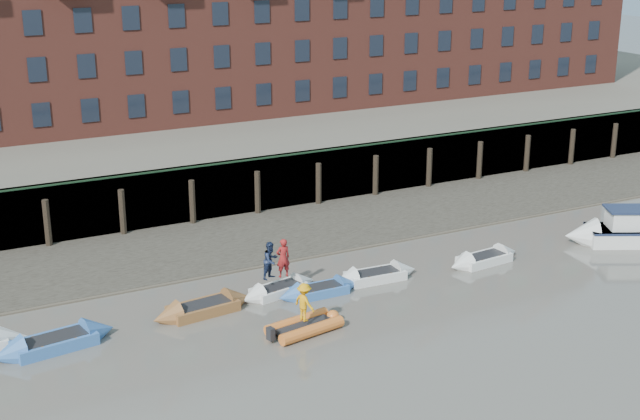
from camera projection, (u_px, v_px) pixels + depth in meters
ground at (444, 384)px, 32.99m from camera, size 220.00×220.00×0.00m
foreshore at (252, 239)px, 48.20m from camera, size 110.00×8.00×0.50m
mud_band at (278, 259)px, 45.32m from camera, size 110.00×1.60×0.10m
river_wall at (221, 190)px, 51.40m from camera, size 110.00×1.23×3.30m
bank_terrace at (151, 141)px, 62.91m from camera, size 110.00×28.00×3.20m
rowboat_1 at (55, 343)px, 35.69m from camera, size 5.17×2.17×1.46m
rowboat_2 at (203, 308)px, 38.92m from camera, size 4.84×1.90×1.37m
rowboat_3 at (279, 290)px, 40.97m from camera, size 4.20×1.96×1.18m
rowboat_4 at (319, 290)px, 40.89m from camera, size 4.06×1.19×1.18m
rowboat_5 at (375, 276)px, 42.54m from camera, size 4.45×1.50×1.27m
rowboat_6 at (484, 259)px, 44.67m from camera, size 4.42×1.66×1.25m
rib_tender at (307, 325)px, 37.25m from camera, size 3.44×2.09×0.58m
motor_launch at (615, 232)px, 47.27m from camera, size 6.35×4.53×2.52m
person_rower_a at (283, 258)px, 40.66m from camera, size 0.68×0.45×1.84m
person_rower_b at (271, 260)px, 40.47m from camera, size 1.07×0.98×1.77m
person_rib_crew at (304, 302)px, 36.78m from camera, size 0.88×1.19×1.64m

